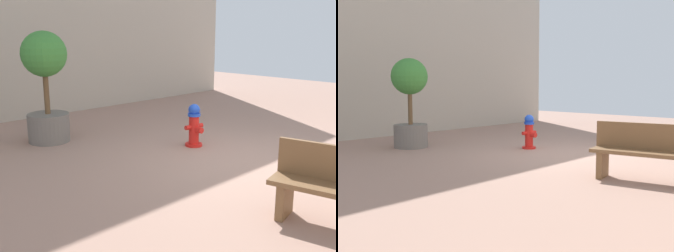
# 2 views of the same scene
# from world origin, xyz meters

# --- Properties ---
(ground_plane) EXTENTS (23.40, 23.40, 0.00)m
(ground_plane) POSITION_xyz_m (0.00, 0.00, 0.00)
(ground_plane) COLOR #9E7A6B
(fire_hydrant) EXTENTS (0.41, 0.43, 0.85)m
(fire_hydrant) POSITION_xyz_m (1.27, -0.08, 0.42)
(fire_hydrant) COLOR red
(fire_hydrant) RESTS_ON ground_plane
(planter_tree) EXTENTS (0.91, 0.91, 2.24)m
(planter_tree) POSITION_xyz_m (3.58, 1.82, 1.26)
(planter_tree) COLOR slate
(planter_tree) RESTS_ON ground_plane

